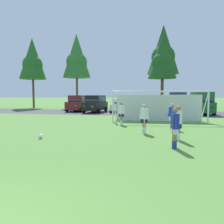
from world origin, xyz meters
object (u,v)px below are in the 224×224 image
object	(u,v)px
soccer_goal	(158,106)
player_winger_left	(172,116)
soccer_ball	(41,136)
player_winger_right	(121,113)
player_defender_far	(178,123)
parked_car_slot_far_left	(78,103)
parked_car_slot_center	(149,106)
parked_car_slot_center_left	(119,105)
parked_car_slot_center_right	(177,102)
parked_car_slot_right	(201,102)
player_midfield_center	(144,119)
player_striker_near	(175,128)
parked_car_slot_left	(95,104)

from	to	relation	value
soccer_goal	player_winger_left	xyz separation A→B (m)	(0.83, -4.02, -0.47)
soccer_ball	player_winger_right	world-z (taller)	player_winger_right
player_defender_far	parked_car_slot_far_left	xyz separation A→B (m)	(-11.56, 16.84, 0.29)
soccer_ball	parked_car_slot_center	distance (m)	17.36
parked_car_slot_center_left	parked_car_slot_center_right	bearing A→B (deg)	-4.92
soccer_ball	player_winger_right	distance (m)	6.58
parked_car_slot_center	soccer_goal	bearing A→B (deg)	-82.55
player_winger_right	parked_car_slot_right	bearing A→B (deg)	54.69
player_winger_right	parked_car_slot_center	bearing A→B (deg)	81.93
player_winger_right	parked_car_slot_right	distance (m)	12.98
player_midfield_center	parked_car_slot_center	xyz separation A→B (m)	(-0.27, 14.10, 0.05)
parked_car_slot_center_right	player_defender_far	bearing A→B (deg)	-95.01
parked_car_slot_center	parked_car_slot_center_right	world-z (taller)	parked_car_slot_center_right
parked_car_slot_far_left	player_striker_near	bearing A→B (deg)	-58.60
parked_car_slot_left	parked_car_slot_center_right	size ratio (longest dim) A/B	0.96
parked_car_slot_center_left	player_winger_left	bearing A→B (deg)	-66.55
player_winger_left	parked_car_slot_center_right	size ratio (longest dim) A/B	0.33
soccer_ball	parked_car_slot_center_left	distance (m)	17.55
parked_car_slot_left	parked_car_slot_center_right	bearing A→B (deg)	2.05
parked_car_slot_center	parked_car_slot_center_right	size ratio (longest dim) A/B	0.88
player_striker_near	player_midfield_center	bearing A→B (deg)	113.43
parked_car_slot_center	soccer_ball	bearing A→B (deg)	-105.46
soccer_ball	soccer_goal	size ratio (longest dim) A/B	0.03
player_striker_near	parked_car_slot_center_left	distance (m)	18.93
player_winger_left	parked_car_slot_left	size ratio (longest dim) A/B	0.35
player_defender_far	parked_car_slot_center_right	distance (m)	15.94
soccer_goal	parked_car_slot_far_left	size ratio (longest dim) A/B	1.60
parked_car_slot_center_left	parked_car_slot_center	xyz separation A→B (m)	(3.79, -0.80, 0.00)
player_winger_right	parked_car_slot_center_left	bearing A→B (deg)	100.77
player_midfield_center	player_striker_near	bearing A→B (deg)	-66.57
parked_car_slot_center_right	soccer_ball	bearing A→B (deg)	-115.26
player_midfield_center	parked_car_slot_right	xyz separation A→B (m)	(5.67, 13.74, 0.52)
soccer_ball	parked_car_slot_center_right	bearing A→B (deg)	64.74
parked_car_slot_left	player_defender_far	bearing A→B (deg)	-60.88
player_striker_near	parked_car_slot_far_left	xyz separation A→B (m)	(-11.28, 18.48, 0.29)
soccer_ball	soccer_goal	bearing A→B (deg)	55.74
parked_car_slot_far_left	parked_car_slot_center_left	bearing A→B (deg)	-3.42
soccer_goal	player_defender_far	bearing A→B (deg)	-83.26
soccer_goal	player_striker_near	distance (m)	9.03
parked_car_slot_left	parked_car_slot_right	world-z (taller)	parked_car_slot_right
player_striker_near	player_midfield_center	world-z (taller)	same
player_winger_left	parked_car_slot_far_left	distance (m)	17.75
parked_car_slot_left	soccer_ball	bearing A→B (deg)	-82.90
parked_car_slot_center_left	parked_car_slot_left	bearing A→B (deg)	-161.43
parked_car_slot_center	parked_car_slot_center_left	bearing A→B (deg)	168.08
soccer_ball	player_defender_far	size ratio (longest dim) A/B	0.13
parked_car_slot_center_left	player_winger_right	bearing A→B (deg)	-79.23
player_winger_left	parked_car_slot_center	distance (m)	12.50
player_midfield_center	parked_car_slot_center	bearing A→B (deg)	91.11
player_defender_far	parked_car_slot_center_right	world-z (taller)	parked_car_slot_center_right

